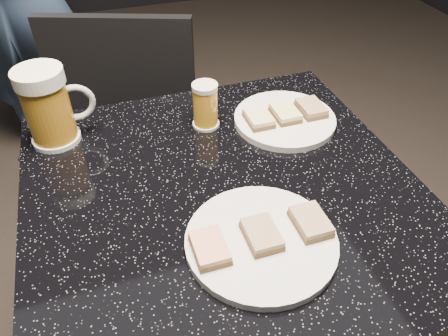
% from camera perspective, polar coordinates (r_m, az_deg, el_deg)
% --- Properties ---
extents(plate_large, '(0.24, 0.24, 0.01)m').
position_cam_1_polar(plate_large, '(0.69, 4.87, -9.54)').
color(plate_large, silver).
rests_on(plate_large, table).
extents(plate_small, '(0.22, 0.22, 0.01)m').
position_cam_1_polar(plate_small, '(0.95, 7.92, 6.29)').
color(plate_small, white).
rests_on(plate_small, table).
extents(table, '(0.70, 0.70, 0.75)m').
position_cam_1_polar(table, '(0.96, 0.00, -13.30)').
color(table, black).
rests_on(table, floor).
extents(beer_mug, '(0.14, 0.10, 0.16)m').
position_cam_1_polar(beer_mug, '(0.92, -21.90, 7.48)').
color(beer_mug, white).
rests_on(beer_mug, table).
extents(beer_tumbler, '(0.06, 0.06, 0.10)m').
position_cam_1_polar(beer_tumbler, '(0.91, -2.45, 8.16)').
color(beer_tumbler, silver).
rests_on(beer_tumbler, table).
extents(chair, '(0.52, 0.52, 0.87)m').
position_cam_1_polar(chair, '(1.26, -13.04, 0.83)').
color(chair, black).
rests_on(chair, floor).
extents(canapes_on_plate_large, '(0.22, 0.07, 0.02)m').
position_cam_1_polar(canapes_on_plate_large, '(0.68, 4.94, -8.66)').
color(canapes_on_plate_large, '#4C3521').
rests_on(canapes_on_plate_large, plate_large).
extents(canapes_on_plate_small, '(0.17, 0.07, 0.02)m').
position_cam_1_polar(canapes_on_plate_small, '(0.94, 8.01, 7.11)').
color(canapes_on_plate_small, '#4C3521').
rests_on(canapes_on_plate_small, plate_small).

